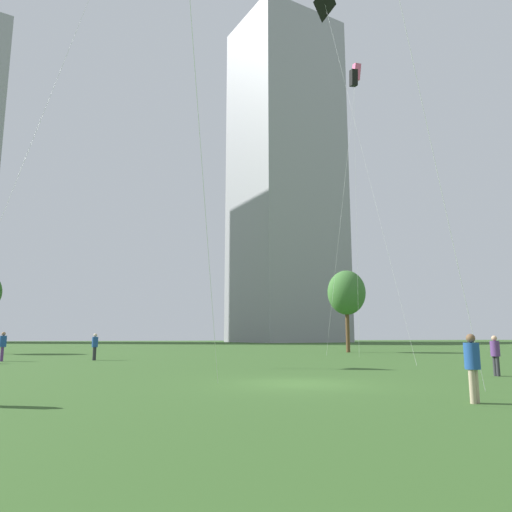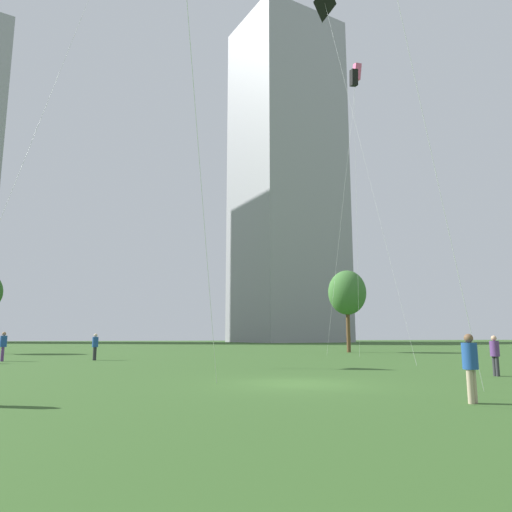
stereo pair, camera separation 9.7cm
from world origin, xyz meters
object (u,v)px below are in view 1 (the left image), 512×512
(person_standing_5, at_px, (95,345))
(kite_flying_1, at_px, (356,73))
(park_tree_1, at_px, (346,293))
(person_standing_2, at_px, (495,353))
(kite_flying_4, at_px, (325,6))
(kite_flying_8, at_px, (354,79))
(person_standing_0, at_px, (3,344))
(person_standing_4, at_px, (472,363))
(distant_highrise_1, at_px, (286,177))

(person_standing_5, relative_size, kite_flying_1, 0.06)
(kite_flying_1, height_order, park_tree_1, kite_flying_1)
(person_standing_2, relative_size, kite_flying_4, 0.06)
(kite_flying_8, bearing_deg, person_standing_0, 173.25)
(person_standing_0, bearing_deg, kite_flying_1, -86.81)
(person_standing_0, xyz_separation_m, kite_flying_8, (24.04, -2.85, 20.57))
(person_standing_5, height_order, kite_flying_4, kite_flying_4)
(person_standing_0, relative_size, person_standing_4, 1.12)
(kite_flying_1, bearing_deg, distant_highrise_1, 74.87)
(kite_flying_4, height_order, kite_flying_8, kite_flying_4)
(person_standing_5, height_order, distant_highrise_1, distant_highrise_1)
(kite_flying_1, distance_m, park_tree_1, 21.46)
(kite_flying_1, bearing_deg, park_tree_1, 81.98)
(person_standing_4, distance_m, park_tree_1, 36.18)
(kite_flying_1, xyz_separation_m, park_tree_1, (0.67, 4.73, -20.92))
(person_standing_0, height_order, distant_highrise_1, distant_highrise_1)
(person_standing_4, xyz_separation_m, person_standing_5, (-9.54, 24.11, 0.06))
(person_standing_4, relative_size, distant_highrise_1, 0.02)
(kite_flying_1, bearing_deg, person_standing_5, -169.23)
(person_standing_0, height_order, person_standing_5, person_standing_0)
(person_standing_2, bearing_deg, park_tree_1, -11.55)
(kite_flying_4, distance_m, distant_highrise_1, 90.64)
(person_standing_2, bearing_deg, kite_flying_8, -5.60)
(person_standing_4, relative_size, person_standing_5, 0.94)
(person_standing_5, relative_size, kite_flying_4, 0.07)
(kite_flying_8, distance_m, park_tree_1, 20.22)
(kite_flying_1, distance_m, distant_highrise_1, 79.51)
(person_standing_2, xyz_separation_m, kite_flying_1, (6.55, 22.13, 25.79))
(kite_flying_4, bearing_deg, kite_flying_8, 35.14)
(kite_flying_8, bearing_deg, distant_highrise_1, 73.42)
(person_standing_0, xyz_separation_m, person_standing_5, (5.58, -0.24, -0.05))
(person_standing_2, distance_m, distant_highrise_1, 109.24)
(person_standing_4, xyz_separation_m, distant_highrise_1, (33.37, 103.61, 41.64))
(person_standing_5, distance_m, park_tree_1, 25.39)
(kite_flying_8, relative_size, park_tree_1, 2.79)
(person_standing_2, height_order, park_tree_1, park_tree_1)
(distant_highrise_1, bearing_deg, kite_flying_8, -120.79)
(person_standing_4, height_order, kite_flying_4, kite_flying_4)
(person_standing_5, bearing_deg, park_tree_1, 131.18)
(person_standing_0, xyz_separation_m, kite_flying_4, (20.59, -5.28, 24.50))
(kite_flying_8, distance_m, distant_highrise_1, 88.20)
(person_standing_0, distance_m, kite_flying_8, 31.77)
(person_standing_2, relative_size, person_standing_4, 0.98)
(person_standing_2, bearing_deg, kite_flying_4, 8.04)
(person_standing_4, relative_size, kite_flying_4, 0.06)
(kite_flying_4, xyz_separation_m, park_tree_1, (8.24, 14.06, -19.76))
(person_standing_4, height_order, park_tree_1, park_tree_1)
(person_standing_4, height_order, distant_highrise_1, distant_highrise_1)
(person_standing_0, height_order, park_tree_1, park_tree_1)
(person_standing_2, height_order, kite_flying_1, kite_flying_1)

